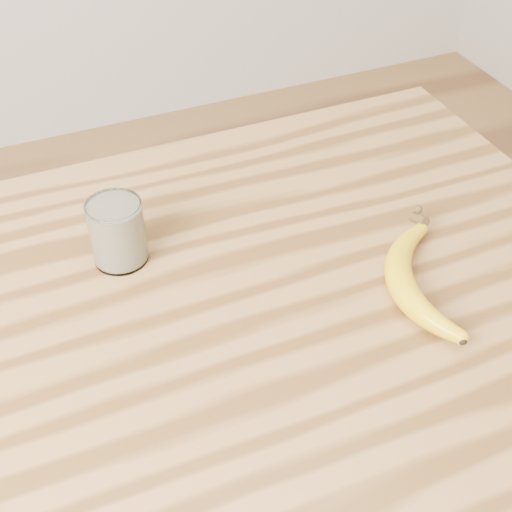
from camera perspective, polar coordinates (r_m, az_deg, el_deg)
name	(u,v)px	position (r m, az deg, el deg)	size (l,w,h in m)	color
table	(170,420)	(0.91, -6.91, -12.87)	(1.20, 0.80, 0.90)	olive
smoothie_glass	(117,232)	(0.89, -11.04, 1.90)	(0.07, 0.07, 0.09)	white
banana	(399,281)	(0.87, 11.38, -1.94)	(0.10, 0.28, 0.03)	gold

